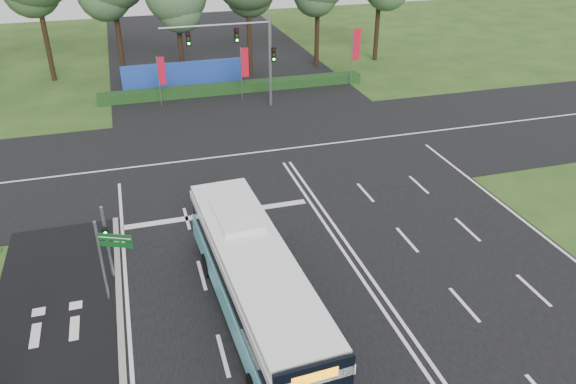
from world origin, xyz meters
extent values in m
plane|color=#234517|center=(0.00, 0.00, 0.00)|extent=(120.00, 120.00, 0.00)
cube|color=black|center=(0.00, 0.00, 0.02)|extent=(20.00, 120.00, 0.04)
cube|color=black|center=(0.00, 12.00, 0.03)|extent=(120.00, 14.00, 0.05)
cube|color=black|center=(-12.50, -3.00, 0.03)|extent=(5.00, 18.00, 0.06)
cube|color=gray|center=(-10.10, -3.00, 0.06)|extent=(0.25, 18.00, 0.12)
cube|color=#56B5C8|center=(-4.98, -3.37, 1.08)|extent=(3.13, 12.22, 1.11)
cube|color=black|center=(-4.98, -3.37, 0.58)|extent=(3.10, 12.16, 0.30)
cube|color=black|center=(-4.98, -3.37, 2.09)|extent=(3.02, 12.03, 0.96)
cube|color=white|center=(-4.98, -3.37, 2.69)|extent=(3.13, 12.22, 0.35)
cube|color=white|center=(-4.98, -3.37, 3.05)|extent=(3.06, 11.73, 0.35)
cube|color=white|center=(-5.10, -0.85, 3.35)|extent=(1.77, 3.10, 0.25)
cube|color=orange|center=(-4.67, -9.39, 2.85)|extent=(1.41, 0.13, 0.35)
cylinder|color=black|center=(-6.33, 0.00, 0.52)|extent=(0.34, 1.06, 1.05)
cylinder|color=black|center=(-3.97, 0.12, 0.52)|extent=(0.34, 1.06, 1.05)
cylinder|color=black|center=(-3.60, -7.13, 0.52)|extent=(0.34, 1.06, 1.05)
cylinder|color=gray|center=(-10.30, 1.07, 1.74)|extent=(0.14, 0.14, 3.48)
cube|color=black|center=(-10.30, 0.89, 2.39)|extent=(0.28, 0.18, 0.40)
sphere|color=#19F233|center=(-10.30, 0.79, 2.39)|extent=(0.14, 0.14, 0.14)
cylinder|color=gray|center=(-10.51, -0.52, 1.88)|extent=(0.11, 0.11, 3.76)
cube|color=#0B3F16|center=(-9.87, -0.81, 3.10)|extent=(1.31, 0.63, 0.28)
cube|color=#0B3F16|center=(-9.87, -0.81, 2.77)|extent=(1.31, 0.63, 0.21)
cube|color=white|center=(-9.87, -0.84, 3.10)|extent=(1.20, 0.55, 0.04)
cylinder|color=gray|center=(-6.23, 22.68, 1.99)|extent=(0.06, 0.06, 3.97)
cube|color=#B80F25|center=(-5.94, 22.65, 2.83)|extent=(0.53, 0.08, 2.12)
cylinder|color=gray|center=(0.13, 22.35, 2.15)|extent=(0.07, 0.07, 4.30)
cube|color=#B80F25|center=(0.44, 22.30, 3.06)|extent=(0.57, 0.13, 2.30)
cylinder|color=gray|center=(9.93, 23.50, 2.46)|extent=(0.08, 0.08, 4.91)
cube|color=#B80F25|center=(10.29, 23.50, 3.49)|extent=(0.66, 0.04, 2.62)
cylinder|color=gray|center=(2.00, 20.50, 3.50)|extent=(0.24, 0.24, 7.00)
cylinder|color=gray|center=(-2.00, 20.50, 6.40)|extent=(8.00, 0.16, 0.16)
cube|color=black|center=(-0.50, 20.50, 5.60)|extent=(0.32, 0.28, 1.05)
cube|color=black|center=(-4.00, 20.50, 5.60)|extent=(0.32, 0.28, 1.05)
cube|color=black|center=(2.25, 20.50, 4.00)|extent=(0.32, 0.28, 1.05)
cube|color=#153312|center=(0.00, 24.50, 0.40)|extent=(22.00, 1.20, 0.80)
cube|color=#1D3DA0|center=(-4.00, 27.00, 1.10)|extent=(10.00, 0.30, 2.20)
cylinder|color=black|center=(-14.72, 32.42, 4.49)|extent=(0.44, 0.44, 8.97)
cylinder|color=black|center=(-8.70, 31.11, 4.27)|extent=(0.44, 0.44, 8.54)
cylinder|color=black|center=(-3.71, 29.17, 3.52)|extent=(0.44, 0.44, 7.04)
cylinder|color=black|center=(2.41, 29.22, 4.13)|extent=(0.44, 0.44, 8.26)
cylinder|color=black|center=(9.08, 30.12, 3.89)|extent=(0.44, 0.44, 7.77)
cylinder|color=black|center=(15.42, 30.62, 4.00)|extent=(0.44, 0.44, 8.00)
camera|label=1|loc=(-8.63, -20.08, 14.82)|focal=35.00mm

